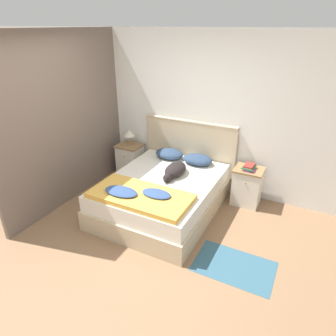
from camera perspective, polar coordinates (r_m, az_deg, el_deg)
ground_plane at (r=3.96m, az=-8.64°, el=-15.46°), size 16.00×16.00×0.00m
wall_back at (r=5.03m, az=4.61°, el=10.50°), size 9.00×0.06×2.55m
wall_side_left at (r=4.96m, az=-17.06°, el=9.25°), size 0.06×3.10×2.55m
bed at (r=4.53m, az=-1.13°, el=-5.18°), size 1.55×1.94×0.53m
headboard at (r=5.18m, az=4.04°, el=3.14°), size 1.63×0.06×1.17m
nightstand_left at (r=5.62m, az=-7.19°, el=1.52°), size 0.44×0.39×0.60m
nightstand_right at (r=4.85m, az=14.85°, el=-3.36°), size 0.44×0.39×0.60m
pillow_left at (r=5.07m, az=0.23°, el=2.73°), size 0.49×0.35×0.15m
pillow_right at (r=4.88m, az=5.66°, el=1.63°), size 0.49×0.35×0.15m
quilt at (r=3.94m, az=-5.42°, el=-5.19°), size 1.34×0.66×0.12m
dog at (r=4.48m, az=1.32°, el=-0.41°), size 0.27×0.66×0.18m
book_stack at (r=4.68m, az=15.23°, el=0.16°), size 0.19×0.24×0.08m
table_lamp at (r=5.44m, az=-7.37°, el=6.53°), size 0.21×0.21×0.28m
rug at (r=3.82m, az=12.46°, el=-17.79°), size 0.93×0.60×0.00m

